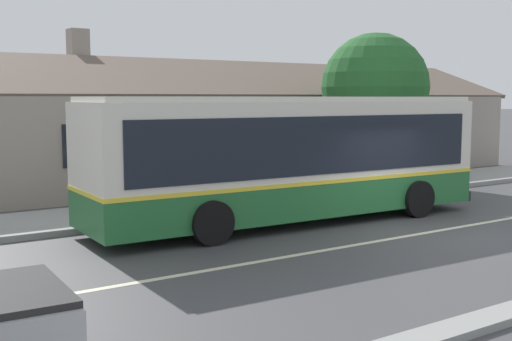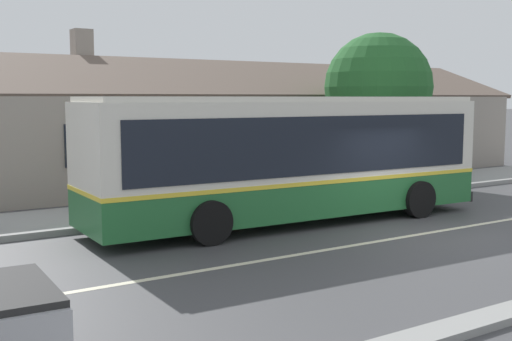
% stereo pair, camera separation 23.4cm
% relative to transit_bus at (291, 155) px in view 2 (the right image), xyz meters
% --- Properties ---
extents(ground_plane, '(300.00, 300.00, 0.00)m').
position_rel_transit_bus_xyz_m(ground_plane, '(1.84, -2.90, -1.75)').
color(ground_plane, '#424244').
extents(sidewalk_far, '(60.00, 3.00, 0.15)m').
position_rel_transit_bus_xyz_m(sidewalk_far, '(1.84, 3.10, -1.67)').
color(sidewalk_far, gray).
rests_on(sidewalk_far, ground).
extents(lane_divider_stripe, '(60.00, 0.16, 0.01)m').
position_rel_transit_bus_xyz_m(lane_divider_stripe, '(1.84, -2.90, -1.74)').
color(lane_divider_stripe, beige).
rests_on(lane_divider_stripe, ground).
extents(community_building, '(24.66, 8.87, 5.81)m').
position_rel_transit_bus_xyz_m(community_building, '(4.81, 10.13, 0.01)').
color(community_building, gray).
rests_on(community_building, ground).
extents(transit_bus, '(10.99, 3.04, 3.26)m').
position_rel_transit_bus_xyz_m(transit_bus, '(0.00, 0.00, 0.00)').
color(transit_bus, '#236633').
rests_on(transit_bus, ground).
extents(street_tree_primary, '(3.96, 3.96, 5.60)m').
position_rel_transit_bus_xyz_m(street_tree_primary, '(6.93, 4.08, 1.85)').
color(street_tree_primary, '#4C3828').
rests_on(street_tree_primary, ground).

